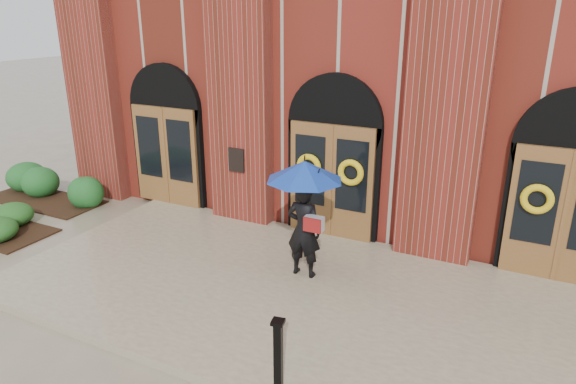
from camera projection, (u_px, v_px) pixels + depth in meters
The scene contains 7 objects.
ground at pixel (272, 297), 9.28m from camera, with size 90.00×90.00×0.00m, color gray.
landing at pixel (276, 290), 9.38m from camera, with size 10.00×5.30×0.15m, color tan.
church_building at pixel (409, 59), 15.50m from camera, with size 16.20×12.53×7.00m.
man_with_umbrella at pixel (304, 197), 9.25m from camera, with size 1.44×1.44×2.24m.
metal_post at pixel (278, 358), 6.47m from camera, with size 0.18×0.18×1.17m.
hedge_wall_left at pixel (42, 187), 13.79m from camera, with size 3.03×1.21×0.78m, color #1B511F.
hedge_front_left at pixel (11, 226), 11.70m from camera, with size 1.43×1.23×0.51m, color #20521C.
Camera 1 is at (3.88, -7.11, 4.92)m, focal length 32.00 mm.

